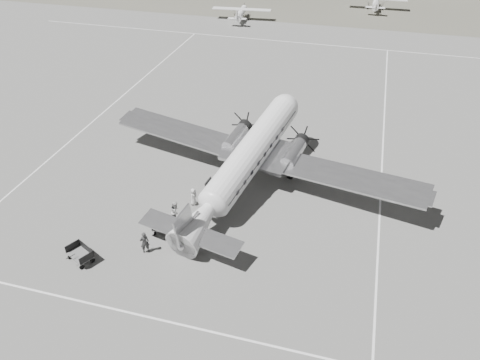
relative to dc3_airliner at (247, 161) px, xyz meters
The scene contains 13 objects.
ground 2.99m from the dc3_airliner, 144.35° to the right, with size 260.00×260.00×0.00m, color slate.
taxi_line_near 14.97m from the dc3_airliner, 93.73° to the right, with size 60.00×0.15×0.01m, color white.
taxi_line_right 11.40m from the dc3_airliner, ahead, with size 0.15×80.00×0.01m, color white.
taxi_line_left 21.30m from the dc3_airliner, 153.84° to the left, with size 0.15×60.00×0.01m, color white.
taxi_line_horizon 39.42m from the dc3_airliner, 91.40° to the left, with size 90.00×0.15×0.01m, color white.
dc3_airliner is the anchor object (origin of this frame).
light_plane_left 50.55m from the dc3_airliner, 105.85° to the left, with size 10.27×8.33×2.13m, color silver, non-canonical shape.
light_plane_right 62.41m from the dc3_airliner, 82.27° to the left, with size 11.13×9.03×2.31m, color silver, non-canonical shape.
baggage_cart_near 8.60m from the dc3_airliner, 121.85° to the right, with size 1.86×1.31×1.05m, color #5F5F5F, non-canonical shape.
baggage_cart_far 14.62m from the dc3_airliner, 127.83° to the right, with size 1.93×1.36×1.09m, color #5F5F5F, non-canonical shape.
ground_crew 10.77m from the dc3_airliner, 117.57° to the right, with size 0.65×0.42×1.77m, color #2E2E2E.
ramp_agent 7.20m from the dc3_airliner, 125.72° to the right, with size 0.91×0.71×1.88m, color #B0B0AD.
passenger 5.19m from the dc3_airliner, 137.34° to the right, with size 0.74×0.48×1.51m, color beige.
Camera 1 is at (9.06, -30.62, 23.05)m, focal length 35.00 mm.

